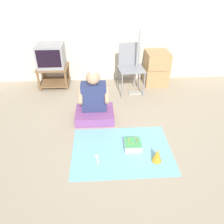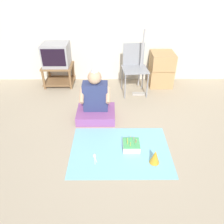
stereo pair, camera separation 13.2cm
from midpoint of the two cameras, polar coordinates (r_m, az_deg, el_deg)
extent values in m
plane|color=tan|center=(2.78, 6.83, -11.61)|extent=(16.00, 16.00, 0.00)
cube|color=beige|center=(4.34, 4.48, 24.24)|extent=(6.40, 0.06, 2.55)
cube|color=olive|center=(4.40, -13.16, 11.63)|extent=(0.57, 0.48, 0.03)
cube|color=olive|center=(4.52, -12.66, 7.93)|extent=(0.57, 0.48, 0.02)
cylinder|color=olive|center=(4.35, -16.63, 8.16)|extent=(0.04, 0.04, 0.40)
cylinder|color=olive|center=(4.24, -10.00, 8.40)|extent=(0.04, 0.04, 0.40)
cylinder|color=olive|center=(4.72, -15.44, 10.31)|extent=(0.04, 0.04, 0.40)
cylinder|color=olive|center=(4.61, -9.27, 10.57)|extent=(0.04, 0.04, 0.40)
cube|color=#99999E|center=(4.34, -13.52, 14.38)|extent=(0.48, 0.44, 0.41)
cube|color=black|center=(4.12, -14.15, 13.55)|extent=(0.42, 0.01, 0.31)
cube|color=gray|center=(3.95, 7.02, 10.97)|extent=(0.48, 0.46, 0.02)
cube|color=gray|center=(4.06, 6.63, 14.70)|extent=(0.38, 0.06, 0.41)
cylinder|color=gray|center=(3.84, 4.45, 6.61)|extent=(0.02, 0.02, 0.47)
cylinder|color=gray|center=(3.92, 10.21, 6.80)|extent=(0.02, 0.02, 0.47)
cylinder|color=gray|center=(4.17, 3.57, 8.92)|extent=(0.02, 0.02, 0.47)
cylinder|color=gray|center=(4.25, 8.93, 9.06)|extent=(0.02, 0.02, 0.47)
cube|color=tan|center=(4.47, 13.35, 9.09)|extent=(0.44, 0.43, 0.36)
cube|color=tan|center=(4.36, 13.90, 12.98)|extent=(0.43, 0.47, 0.28)
cube|color=#B2ADA3|center=(4.10, 8.19, 4.76)|extent=(0.28, 0.09, 0.03)
cylinder|color=#B7B7BC|center=(4.00, 8.57, 13.19)|extent=(0.03, 0.34, 1.14)
cube|color=#8C4C8C|center=(3.38, -3.07, -0.54)|extent=(0.58, 0.49, 0.14)
cube|color=navy|center=(3.27, -3.19, 4.11)|extent=(0.37, 0.20, 0.43)
sphere|color=tan|center=(3.13, -3.36, 9.02)|extent=(0.20, 0.20, 0.20)
cone|color=silver|center=(3.08, -3.44, 11.23)|extent=(0.11, 0.11, 0.09)
cylinder|color=tan|center=(3.17, -6.74, 4.33)|extent=(0.06, 0.23, 0.19)
cylinder|color=tan|center=(3.15, 0.17, 4.38)|extent=(0.06, 0.23, 0.19)
cube|color=#7FC6E0|center=(2.84, 3.52, -10.03)|extent=(1.26, 0.93, 0.01)
cube|color=white|center=(2.85, 6.38, -8.78)|extent=(0.22, 0.22, 0.08)
cube|color=#4CB266|center=(2.82, 6.44, -8.08)|extent=(0.21, 0.21, 0.01)
cylinder|color=#EA4C4C|center=(2.82, 7.66, -7.66)|extent=(0.01, 0.01, 0.05)
sphere|color=#FFCC4C|center=(2.80, 7.71, -7.15)|extent=(0.01, 0.01, 0.01)
cylinder|color=#E58CCC|center=(2.85, 7.05, -7.08)|extent=(0.01, 0.01, 0.05)
sphere|color=#FFCC4C|center=(2.83, 7.09, -6.58)|extent=(0.01, 0.01, 0.01)
cylinder|color=#66C666|center=(2.85, 6.22, -6.96)|extent=(0.01, 0.01, 0.05)
sphere|color=#FFCC4C|center=(2.83, 6.26, -6.46)|extent=(0.01, 0.01, 0.01)
cylinder|color=yellow|center=(2.82, 5.33, -7.40)|extent=(0.01, 0.01, 0.05)
sphere|color=#FFCC4C|center=(2.80, 5.37, -6.90)|extent=(0.01, 0.01, 0.01)
cylinder|color=yellow|center=(2.78, 5.42, -8.11)|extent=(0.01, 0.01, 0.05)
sphere|color=#FFCC4C|center=(2.76, 5.45, -7.61)|extent=(0.01, 0.01, 0.01)
cylinder|color=yellow|center=(2.76, 6.19, -8.51)|extent=(0.01, 0.01, 0.05)
sphere|color=#FFCC4C|center=(2.74, 6.23, -8.01)|extent=(0.01, 0.01, 0.01)
cylinder|color=#66C666|center=(2.78, 7.38, -8.31)|extent=(0.01, 0.01, 0.05)
sphere|color=#FFCC4C|center=(2.76, 7.43, -7.81)|extent=(0.01, 0.01, 0.01)
cone|color=gold|center=(2.69, 12.58, -11.38)|extent=(0.12, 0.12, 0.18)
ellipsoid|color=white|center=(2.77, -3.24, -11.20)|extent=(0.04, 0.05, 0.01)
cube|color=white|center=(2.72, -2.88, -12.24)|extent=(0.04, 0.10, 0.01)
ellipsoid|color=white|center=(2.75, -3.17, -11.60)|extent=(0.04, 0.05, 0.01)
cube|color=white|center=(2.70, -3.06, -12.69)|extent=(0.02, 0.10, 0.01)
camera|label=1|loc=(0.07, -88.70, 0.85)|focal=35.00mm
camera|label=2|loc=(0.07, 91.30, -0.85)|focal=35.00mm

